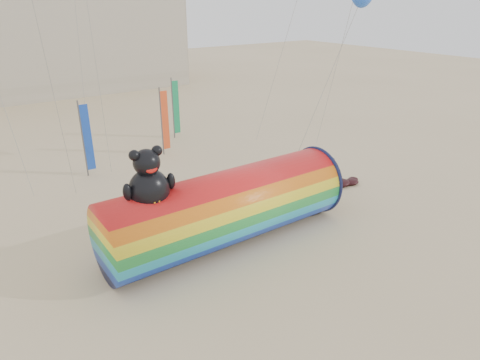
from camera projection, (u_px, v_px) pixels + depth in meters
ground at (249, 234)px, 22.06m from camera, size 160.00×160.00×0.00m
windsock_assembly at (227, 206)px, 20.83m from camera, size 12.46×3.80×5.75m
kite_handler at (330, 170)px, 27.87m from camera, size 0.76×0.65×1.76m
fabric_bundle at (343, 182)px, 27.84m from camera, size 2.62×1.35×0.41m
festival_banners at (146, 121)px, 32.45m from camera, size 9.50×4.41×5.20m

